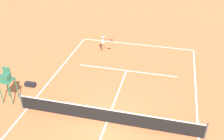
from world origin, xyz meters
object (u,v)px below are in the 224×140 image
(umpire_chair, at_px, (7,80))
(equipment_bag, at_px, (30,84))
(player_serving, at_px, (103,41))
(tennis_ball, at_px, (108,55))

(umpire_chair, relative_size, equipment_bag, 3.17)
(umpire_chair, bearing_deg, equipment_bag, -102.11)
(player_serving, height_order, tennis_ball, player_serving)
(tennis_ball, xyz_separation_m, equipment_bag, (4.09, 5.82, 0.12))
(equipment_bag, bearing_deg, umpire_chair, 77.89)
(equipment_bag, bearing_deg, player_serving, -118.85)
(player_serving, distance_m, umpire_chair, 9.13)
(player_serving, relative_size, umpire_chair, 0.73)
(player_serving, bearing_deg, umpire_chair, -8.72)
(tennis_ball, bearing_deg, umpire_chair, 59.53)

